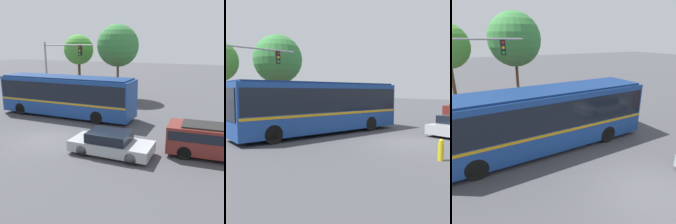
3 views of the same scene
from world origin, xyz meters
TOP-DOWN VIEW (x-y plane):
  - ground_plane at (0.00, 0.00)m, footprint 140.00×140.00m
  - city_bus at (-2.00, 5.21)m, footprint 11.42×2.96m
  - sedan_foreground at (4.56, -0.33)m, footprint 4.50×2.03m
  - suv_left_lane at (9.65, 1.58)m, footprint 4.97×2.38m
  - traffic_light_pole at (-5.84, 9.36)m, footprint 5.48×0.24m
  - flowering_hedge at (-1.87, 11.48)m, footprint 6.35×1.49m
  - street_tree_left at (-6.28, 14.23)m, footprint 3.42×3.42m
  - street_tree_centre at (-1.16, 13.83)m, footprint 4.44×4.44m

SIDE VIEW (x-z plane):
  - ground_plane at x=0.00m, z-range 0.00..0.00m
  - sedan_foreground at x=4.56m, z-range -0.03..1.21m
  - flowering_hedge at x=-1.87m, z-range -0.01..1.54m
  - suv_left_lane at x=9.65m, z-range 0.14..1.87m
  - city_bus at x=-2.00m, z-range 0.23..3.50m
  - traffic_light_pole at x=-5.84m, z-range 1.03..7.04m
  - street_tree_left at x=-6.28m, z-range 1.71..8.62m
  - street_tree_centre at x=-1.16m, z-range 1.71..9.58m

